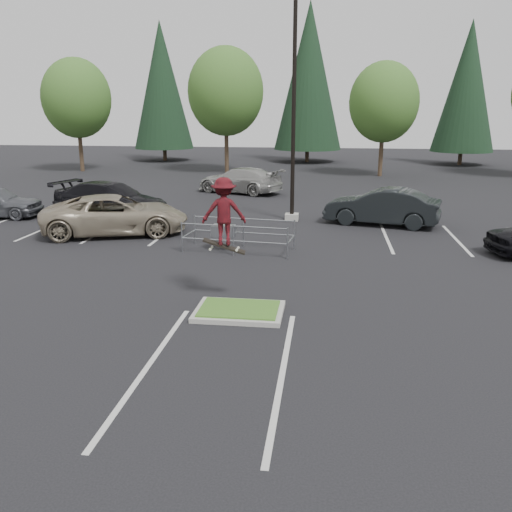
# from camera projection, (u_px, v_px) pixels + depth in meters

# --- Properties ---
(ground) EXTENTS (120.00, 120.00, 0.00)m
(ground) POSITION_uv_depth(u_px,v_px,m) (239.00, 314.00, 13.63)
(ground) COLOR black
(ground) RESTS_ON ground
(grass_median) EXTENTS (2.20, 1.60, 0.16)m
(grass_median) POSITION_uv_depth(u_px,v_px,m) (239.00, 311.00, 13.61)
(grass_median) COLOR #99988F
(grass_median) RESTS_ON ground
(stall_lines) EXTENTS (22.62, 17.60, 0.01)m
(stall_lines) POSITION_uv_depth(u_px,v_px,m) (229.00, 251.00, 19.56)
(stall_lines) COLOR beige
(stall_lines) RESTS_ON ground
(light_pole) EXTENTS (0.70, 0.60, 10.12)m
(light_pole) POSITION_uv_depth(u_px,v_px,m) (294.00, 119.00, 23.84)
(light_pole) COLOR #99988F
(light_pole) RESTS_ON ground
(decid_a) EXTENTS (5.44, 5.44, 8.91)m
(decid_a) POSITION_uv_depth(u_px,v_px,m) (77.00, 101.00, 43.17)
(decid_a) COLOR #38281C
(decid_a) RESTS_ON ground
(decid_b) EXTENTS (5.89, 5.89, 9.64)m
(decid_b) POSITION_uv_depth(u_px,v_px,m) (226.00, 94.00, 42.00)
(decid_b) COLOR #38281C
(decid_b) RESTS_ON ground
(decid_c) EXTENTS (5.12, 5.12, 8.38)m
(decid_c) POSITION_uv_depth(u_px,v_px,m) (384.00, 105.00, 40.01)
(decid_c) COLOR #38281C
(decid_c) RESTS_ON ground
(conif_a) EXTENTS (5.72, 5.72, 13.00)m
(conif_a) POSITION_uv_depth(u_px,v_px,m) (162.00, 86.00, 51.79)
(conif_a) COLOR #38281C
(conif_a) RESTS_ON ground
(conif_b) EXTENTS (6.38, 6.38, 14.50)m
(conif_b) POSITION_uv_depth(u_px,v_px,m) (309.00, 77.00, 50.29)
(conif_b) COLOR #38281C
(conif_b) RESTS_ON ground
(conif_c) EXTENTS (5.50, 5.50, 12.50)m
(conif_c) POSITION_uv_depth(u_px,v_px,m) (467.00, 87.00, 47.81)
(conif_c) COLOR #38281C
(conif_c) RESTS_ON ground
(cart_corral) EXTENTS (4.01, 1.82, 1.10)m
(cart_corral) POSITION_uv_depth(u_px,v_px,m) (227.00, 232.00, 19.57)
(cart_corral) COLOR gray
(cart_corral) RESTS_ON ground
(skateboarder) EXTENTS (1.24, 0.86, 2.01)m
(skateboarder) POSITION_uv_depth(u_px,v_px,m) (224.00, 212.00, 14.02)
(skateboarder) COLOR black
(skateboarder) RESTS_ON ground
(car_l_tan) EXTENTS (6.33, 4.29, 1.61)m
(car_l_tan) POSITION_uv_depth(u_px,v_px,m) (114.00, 215.00, 22.03)
(car_l_tan) COLOR gray
(car_l_tan) RESTS_ON ground
(car_l_black) EXTENTS (6.24, 3.95, 1.69)m
(car_l_black) POSITION_uv_depth(u_px,v_px,m) (109.00, 200.00, 25.29)
(car_l_black) COLOR black
(car_l_black) RESTS_ON ground
(car_r_charc) EXTENTS (5.21, 2.90, 1.63)m
(car_r_charc) POSITION_uv_depth(u_px,v_px,m) (382.00, 207.00, 23.84)
(car_r_charc) COLOR black
(car_r_charc) RESTS_ON ground
(car_far_silver) EXTENTS (5.74, 3.97, 1.54)m
(car_far_silver) POSITION_uv_depth(u_px,v_px,m) (241.00, 180.00, 32.90)
(car_far_silver) COLOR #A8A8A3
(car_far_silver) RESTS_ON ground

